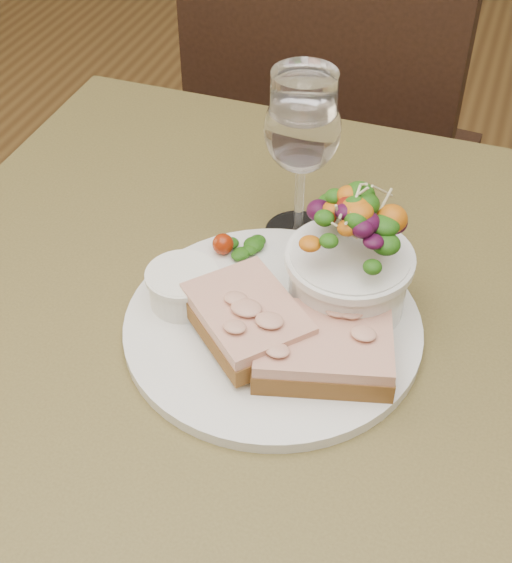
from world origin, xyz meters
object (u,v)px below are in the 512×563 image
(chair_far, at_px, (334,245))
(ramekin, at_px, (183,286))
(sandwich_front, at_px, (323,348))
(salad_bowl, at_px, (350,256))
(dinner_plate, at_px, (273,326))
(sandwich_back, at_px, (247,318))
(wine_glass, at_px, (302,134))
(cafe_table, at_px, (272,404))

(chair_far, relative_size, ramekin, 14.05)
(sandwich_front, height_order, salad_bowl, salad_bowl)
(dinner_plate, xyz_separation_m, sandwich_back, (-0.02, -0.03, 0.03))
(salad_bowl, bearing_deg, sandwich_back, -135.46)
(wine_glass, bearing_deg, sandwich_front, -66.76)
(chair_far, distance_m, salad_bowl, 0.84)
(chair_far, distance_m, sandwich_back, 0.87)
(chair_far, height_order, wine_glass, wine_glass)
(cafe_table, bearing_deg, sandwich_back, -134.93)
(sandwich_front, relative_size, salad_bowl, 1.09)
(ramekin, bearing_deg, wine_glass, 65.21)
(salad_bowl, bearing_deg, cafe_table, -135.64)
(cafe_table, distance_m, sandwich_back, 0.14)
(cafe_table, distance_m, chair_far, 0.78)
(cafe_table, xyz_separation_m, sandwich_back, (-0.02, -0.02, 0.14))
(dinner_plate, height_order, sandwich_front, sandwich_front)
(sandwich_back, height_order, wine_glass, wine_glass)
(sandwich_front, distance_m, wine_glass, 0.22)
(dinner_plate, height_order, ramekin, ramekin)
(sandwich_back, xyz_separation_m, salad_bowl, (0.07, 0.07, 0.04))
(ramekin, xyz_separation_m, wine_glass, (0.07, 0.15, 0.09))
(chair_far, height_order, dinner_plate, chair_far)
(dinner_plate, bearing_deg, ramekin, -179.19)
(dinner_plate, relative_size, ramekin, 4.35)
(ramekin, bearing_deg, dinner_plate, 0.81)
(chair_far, xyz_separation_m, ramekin, (0.00, -0.69, 0.49))
(sandwich_front, bearing_deg, sandwich_back, 160.72)
(cafe_table, height_order, dinner_plate, dinner_plate)
(chair_far, bearing_deg, dinner_plate, 102.35)
(sandwich_front, height_order, ramekin, ramekin)
(chair_far, bearing_deg, wine_glass, 102.27)
(chair_far, distance_m, sandwich_front, 0.88)
(sandwich_back, xyz_separation_m, wine_glass, (-0.00, 0.17, 0.09))
(cafe_table, xyz_separation_m, wine_glass, (-0.02, 0.15, 0.22))
(salad_bowl, bearing_deg, wine_glass, 127.66)
(cafe_table, relative_size, wine_glass, 4.57)
(sandwich_back, relative_size, salad_bowl, 1.09)
(chair_far, distance_m, ramekin, 0.84)
(chair_far, height_order, sandwich_front, chair_far)
(wine_glass, bearing_deg, chair_far, 97.48)
(sandwich_back, height_order, ramekin, sandwich_back)
(sandwich_front, bearing_deg, wine_glass, 98.69)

